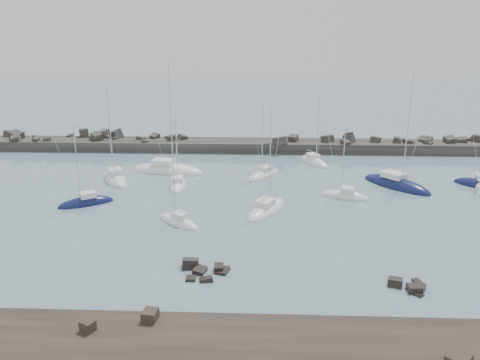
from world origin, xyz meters
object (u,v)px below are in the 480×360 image
Objects in this scene: sailboat_4 at (167,171)px; sailboat_8 at (396,185)px; sailboat_7 at (267,210)px; sailboat_5 at (179,222)px; sailboat_2 at (86,203)px; sailboat_6 at (264,175)px; sailboat_12 at (480,184)px; sailboat_13 at (314,162)px; sailboat_9 at (345,197)px; sailboat_3 at (178,185)px; sailboat_1 at (115,179)px.

sailboat_8 is at bearing -9.96° from sailboat_4.
sailboat_5 is at bearing -157.28° from sailboat_7.
sailboat_6 is (22.69, 13.34, -0.01)m from sailboat_2.
sailboat_5 is 0.89× the size of sailboat_12.
sailboat_6 is 11.51m from sailboat_13.
sailboat_2 is 0.66× the size of sailboat_8.
sailboat_5 is 0.98× the size of sailboat_9.
sailboat_2 is 22.92m from sailboat_7.
sailboat_13 is (-10.30, 12.13, -0.02)m from sailboat_8.
sailboat_3 is at bearing -178.08° from sailboat_8.
sailboat_8 is (18.52, 10.57, 0.02)m from sailboat_7.
sailboat_7 reaches higher than sailboat_6.
sailboat_2 is 16.80m from sailboat_4.
sailboat_2 is 26.32m from sailboat_6.
sailboat_5 is (12.13, -16.11, -0.02)m from sailboat_1.
sailboat_9 is 21.28m from sailboat_12.
sailboat_6 is at bearing 167.15° from sailboat_8.
sailboat_1 is 1.19× the size of sailboat_13.
sailboat_13 is at bearing 19.56° from sailboat_1.
sailboat_6 is at bearing 138.40° from sailboat_9.
sailboat_2 is at bearing -173.29° from sailboat_9.
sailboat_6 is 1.15× the size of sailboat_9.
sailboat_1 is 1.23× the size of sailboat_6.
sailboat_8 reaches higher than sailboat_13.
sailboat_13 is (-2.20, 17.28, 0.00)m from sailboat_9.
sailboat_9 is (10.42, 5.42, -0.00)m from sailboat_7.
sailboat_2 is 42.38m from sailboat_8.
sailboat_4 reaches higher than sailboat_13.
sailboat_1 reaches higher than sailboat_3.
sailboat_12 reaches higher than sailboat_5.
sailboat_6 is at bearing -6.31° from sailboat_4.
sailboat_4 is 1.49× the size of sailboat_13.
sailboat_7 is 11.75m from sailboat_9.
sailboat_9 is 17.42m from sailboat_13.
sailboat_1 is 40.78m from sailboat_8.
sailboat_4 is 34.38m from sailboat_8.
sailboat_6 is 31.05m from sailboat_12.
sailboat_1 is 32.33m from sailboat_13.
sailboat_5 is at bearing -154.83° from sailboat_9.
sailboat_13 reaches higher than sailboat_5.
sailboat_8 is at bearing -49.67° from sailboat_13.
sailboat_6 is 1.04× the size of sailboat_12.
sailboat_1 is 0.79× the size of sailboat_4.
sailboat_1 is 52.96m from sailboat_12.
sailboat_3 is at bearing -13.60° from sailboat_1.
sailboat_1 is at bearing -160.44° from sailboat_13.
sailboat_9 is at bearing -11.19° from sailboat_1.
sailboat_8 is (18.71, -4.27, 0.02)m from sailboat_6.
sailboat_8 is at bearing 12.36° from sailboat_2.
sailboat_3 reaches higher than sailboat_5.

